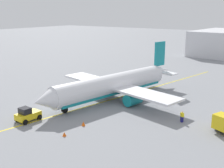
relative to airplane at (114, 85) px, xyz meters
The scene contains 8 objects.
ground_plane 2.78m from the airplane, 11.81° to the right, with size 400.00×400.00×0.00m, color gray.
airplane is the anchor object (origin of this frame).
pushback_tug 17.26m from the airplane, 15.05° to the right, with size 3.69×2.46×2.20m.
refueling_worker 15.45m from the airplane, 76.68° to the left, with size 0.60×0.63×1.71m.
safety_cone_nose 17.90m from the airplane, 12.73° to the left, with size 0.52×0.52×0.58m, color #F2590F.
safety_cone_wingtip 13.91m from the airplane, 15.72° to the left, with size 0.58×0.58×0.64m, color #F2590F.
distant_hangar 70.47m from the airplane, behind, with size 30.49×19.68×9.11m.
taxi_line_marking 2.77m from the airplane, 11.81° to the right, with size 72.50×0.30×0.01m, color yellow.
Camera 1 is at (41.45, 29.05, 16.26)m, focal length 44.98 mm.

